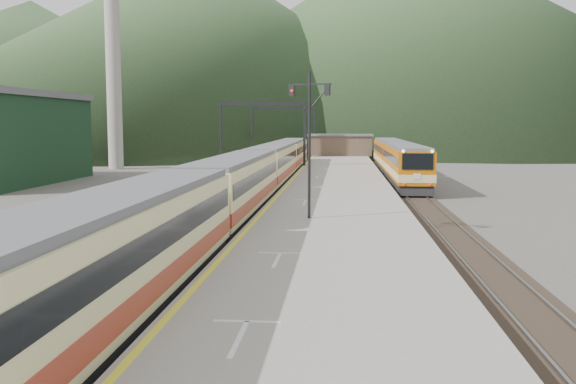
# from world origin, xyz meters

# --- Properties ---
(ground) EXTENTS (400.00, 400.00, 0.00)m
(ground) POSITION_xyz_m (0.00, 0.00, 0.00)
(ground) COLOR #47423D
(ground) RESTS_ON ground
(track_main) EXTENTS (2.60, 200.00, 0.23)m
(track_main) POSITION_xyz_m (0.00, 40.00, 0.07)
(track_main) COLOR black
(track_main) RESTS_ON ground
(track_far) EXTENTS (2.60, 200.00, 0.23)m
(track_far) POSITION_xyz_m (-5.00, 40.00, 0.07)
(track_far) COLOR black
(track_far) RESTS_ON ground
(track_second) EXTENTS (2.60, 200.00, 0.23)m
(track_second) POSITION_xyz_m (11.50, 40.00, 0.07)
(track_second) COLOR black
(track_second) RESTS_ON ground
(platform) EXTENTS (8.00, 100.00, 1.00)m
(platform) POSITION_xyz_m (5.60, 38.00, 0.50)
(platform) COLOR gray
(platform) RESTS_ON ground
(gantry_near) EXTENTS (9.55, 0.25, 8.00)m
(gantry_near) POSITION_xyz_m (-2.85, 55.00, 5.59)
(gantry_near) COLOR black
(gantry_near) RESTS_ON ground
(gantry_far) EXTENTS (9.55, 0.25, 8.00)m
(gantry_far) POSITION_xyz_m (-2.85, 80.00, 5.59)
(gantry_far) COLOR black
(gantry_far) RESTS_ON ground
(smokestack) EXTENTS (1.80, 1.80, 30.00)m
(smokestack) POSITION_xyz_m (-22.00, 62.00, 15.00)
(smokestack) COLOR #9E998E
(smokestack) RESTS_ON ground
(station_shed) EXTENTS (9.40, 4.40, 3.10)m
(station_shed) POSITION_xyz_m (5.60, 78.00, 2.57)
(station_shed) COLOR brown
(station_shed) RESTS_ON platform
(hill_a) EXTENTS (180.00, 180.00, 60.00)m
(hill_a) POSITION_xyz_m (-40.00, 190.00, 30.00)
(hill_a) COLOR #2B4622
(hill_a) RESTS_ON ground
(hill_b) EXTENTS (220.00, 220.00, 75.00)m
(hill_b) POSITION_xyz_m (30.00, 230.00, 37.50)
(hill_b) COLOR #2B4622
(hill_b) RESTS_ON ground
(hill_d) EXTENTS (200.00, 200.00, 55.00)m
(hill_d) POSITION_xyz_m (-120.00, 240.00, 27.50)
(hill_d) COLOR #2B4622
(hill_d) RESTS_ON ground
(main_train) EXTENTS (2.75, 75.48, 3.36)m
(main_train) POSITION_xyz_m (0.00, 29.74, 1.91)
(main_train) COLOR #DED288
(main_train) RESTS_ON track_main
(second_train) EXTENTS (2.76, 37.68, 3.37)m
(second_train) POSITION_xyz_m (11.50, 51.40, 1.92)
(second_train) COLOR #B75D08
(second_train) RESTS_ON track_second
(signal_mast) EXTENTS (2.13, 0.76, 7.08)m
(signal_mast) POSITION_xyz_m (4.38, 15.79, 5.31)
(signal_mast) COLOR black
(signal_mast) RESTS_ON platform
(short_signal_a) EXTENTS (0.27, 0.24, 2.27)m
(short_signal_a) POSITION_xyz_m (-3.01, 1.05, 1.46)
(short_signal_a) COLOR black
(short_signal_a) RESTS_ON ground
(short_signal_b) EXTENTS (0.25, 0.21, 2.27)m
(short_signal_b) POSITION_xyz_m (-3.53, 30.91, 1.46)
(short_signal_b) COLOR black
(short_signal_b) RESTS_ON ground
(short_signal_c) EXTENTS (0.24, 0.19, 2.27)m
(short_signal_c) POSITION_xyz_m (-7.01, 15.73, 1.46)
(short_signal_c) COLOR black
(short_signal_c) RESTS_ON ground
(worker) EXTENTS (0.68, 0.50, 1.72)m
(worker) POSITION_xyz_m (-3.22, 9.98, 0.86)
(worker) COLOR #1C202C
(worker) RESTS_ON ground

